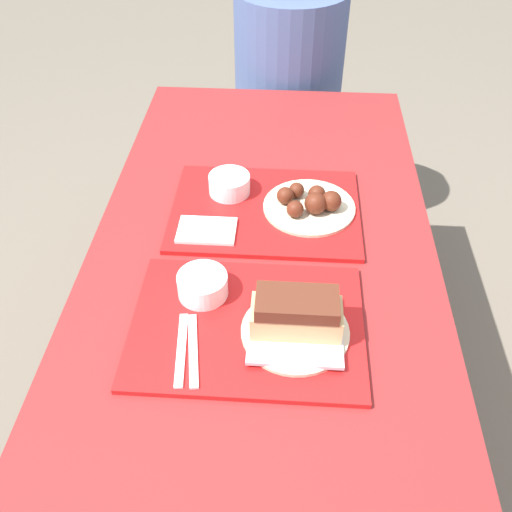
{
  "coord_description": "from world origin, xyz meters",
  "views": [
    {
      "loc": [
        0.05,
        -0.89,
        1.6
      ],
      "look_at": [
        -0.01,
        -0.01,
        0.79
      ],
      "focal_mm": 40.0,
      "sensor_mm": 36.0,
      "label": 1
    }
  ],
  "objects_px": {
    "brisket_sandwich_plate": "(296,319)",
    "bowl_coleslaw_far": "(229,183)",
    "bowl_coleslaw_near": "(203,284)",
    "wings_plate_far": "(310,203)",
    "person_seated_across": "(289,59)",
    "tray_far": "(264,210)",
    "tray_near": "(247,325)"
  },
  "relations": [
    {
      "from": "bowl_coleslaw_far",
      "to": "person_seated_across",
      "type": "xyz_separation_m",
      "value": [
        0.13,
        0.81,
        -0.03
      ]
    },
    {
      "from": "tray_near",
      "to": "person_seated_across",
      "type": "height_order",
      "value": "person_seated_across"
    },
    {
      "from": "bowl_coleslaw_near",
      "to": "brisket_sandwich_plate",
      "type": "relative_size",
      "value": 0.49
    },
    {
      "from": "person_seated_across",
      "to": "brisket_sandwich_plate",
      "type": "bearing_deg",
      "value": -88.21
    },
    {
      "from": "brisket_sandwich_plate",
      "to": "wings_plate_far",
      "type": "xyz_separation_m",
      "value": [
        0.03,
        0.39,
        -0.02
      ]
    },
    {
      "from": "brisket_sandwich_plate",
      "to": "person_seated_across",
      "type": "bearing_deg",
      "value": 91.79
    },
    {
      "from": "bowl_coleslaw_near",
      "to": "person_seated_across",
      "type": "height_order",
      "value": "person_seated_across"
    },
    {
      "from": "tray_near",
      "to": "person_seated_across",
      "type": "bearing_deg",
      "value": 87.51
    },
    {
      "from": "tray_near",
      "to": "bowl_coleslaw_near",
      "type": "bearing_deg",
      "value": 142.54
    },
    {
      "from": "tray_near",
      "to": "bowl_coleslaw_near",
      "type": "height_order",
      "value": "bowl_coleslaw_near"
    },
    {
      "from": "brisket_sandwich_plate",
      "to": "bowl_coleslaw_near",
      "type": "bearing_deg",
      "value": 154.06
    },
    {
      "from": "tray_far",
      "to": "person_seated_across",
      "type": "height_order",
      "value": "person_seated_across"
    },
    {
      "from": "wings_plate_far",
      "to": "person_seated_across",
      "type": "distance_m",
      "value": 0.87
    },
    {
      "from": "tray_far",
      "to": "brisket_sandwich_plate",
      "type": "distance_m",
      "value": 0.39
    },
    {
      "from": "tray_near",
      "to": "tray_far",
      "type": "xyz_separation_m",
      "value": [
        0.01,
        0.37,
        0.0
      ]
    },
    {
      "from": "bowl_coleslaw_near",
      "to": "person_seated_across",
      "type": "bearing_deg",
      "value": 82.64
    },
    {
      "from": "bowl_coleslaw_far",
      "to": "person_seated_across",
      "type": "relative_size",
      "value": 0.13
    },
    {
      "from": "tray_far",
      "to": "person_seated_across",
      "type": "distance_m",
      "value": 0.87
    },
    {
      "from": "tray_near",
      "to": "person_seated_across",
      "type": "xyz_separation_m",
      "value": [
        0.05,
        1.23,
        0.01
      ]
    },
    {
      "from": "tray_far",
      "to": "wings_plate_far",
      "type": "xyz_separation_m",
      "value": [
        0.11,
        0.0,
        0.03
      ]
    },
    {
      "from": "tray_far",
      "to": "wings_plate_far",
      "type": "relative_size",
      "value": 2.04
    },
    {
      "from": "brisket_sandwich_plate",
      "to": "bowl_coleslaw_far",
      "type": "distance_m",
      "value": 0.47
    },
    {
      "from": "tray_near",
      "to": "tray_far",
      "type": "relative_size",
      "value": 1.0
    },
    {
      "from": "tray_far",
      "to": "bowl_coleslaw_near",
      "type": "bearing_deg",
      "value": -110.28
    },
    {
      "from": "wings_plate_far",
      "to": "person_seated_across",
      "type": "xyz_separation_m",
      "value": [
        -0.07,
        0.86,
        -0.02
      ]
    },
    {
      "from": "bowl_coleslaw_near",
      "to": "bowl_coleslaw_far",
      "type": "xyz_separation_m",
      "value": [
        0.02,
        0.35,
        0.0
      ]
    },
    {
      "from": "brisket_sandwich_plate",
      "to": "person_seated_across",
      "type": "xyz_separation_m",
      "value": [
        -0.04,
        1.25,
        -0.04
      ]
    },
    {
      "from": "bowl_coleslaw_near",
      "to": "wings_plate_far",
      "type": "distance_m",
      "value": 0.37
    },
    {
      "from": "tray_near",
      "to": "person_seated_across",
      "type": "distance_m",
      "value": 1.23
    },
    {
      "from": "brisket_sandwich_plate",
      "to": "wings_plate_far",
      "type": "distance_m",
      "value": 0.39
    },
    {
      "from": "bowl_coleslaw_near",
      "to": "brisket_sandwich_plate",
      "type": "distance_m",
      "value": 0.21
    },
    {
      "from": "tray_near",
      "to": "bowl_coleslaw_near",
      "type": "xyz_separation_m",
      "value": [
        -0.1,
        0.07,
        0.03
      ]
    }
  ]
}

